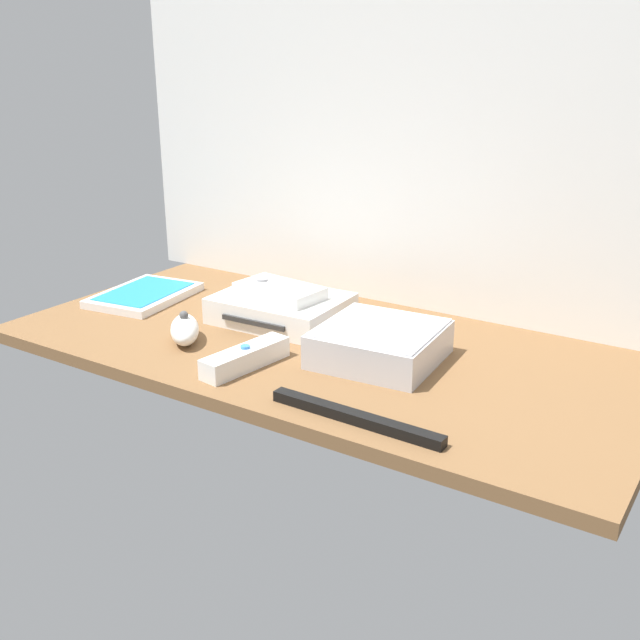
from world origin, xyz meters
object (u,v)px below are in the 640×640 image
(remote_wand, at_px, (246,358))
(remote_classic_pad, at_px, (280,291))
(remote_nunchuk, at_px, (185,329))
(game_console, at_px, (281,308))
(game_case, at_px, (144,295))
(mini_computer, at_px, (380,343))
(sensor_bar, at_px, (355,417))

(remote_wand, xyz_separation_m, remote_classic_pad, (-0.07, 0.19, 0.04))
(remote_classic_pad, bearing_deg, remote_nunchuk, -107.94)
(game_console, distance_m, game_case, 0.28)
(game_console, bearing_deg, remote_classic_pad, -94.04)
(game_case, xyz_separation_m, remote_wand, (0.36, -0.15, 0.01))
(mini_computer, xyz_separation_m, sensor_bar, (0.07, -0.19, -0.02))
(mini_computer, bearing_deg, remote_nunchuk, -161.19)
(game_console, xyz_separation_m, sensor_bar, (0.29, -0.25, -0.01))
(remote_nunchuk, bearing_deg, game_console, 24.50)
(remote_wand, xyz_separation_m, sensor_bar, (0.22, -0.06, -0.01))
(game_console, bearing_deg, remote_wand, -71.22)
(remote_nunchuk, bearing_deg, sensor_bar, -56.02)
(mini_computer, xyz_separation_m, game_case, (-0.50, 0.02, -0.02))
(remote_nunchuk, relative_size, sensor_bar, 0.43)
(game_console, distance_m, sensor_bar, 0.39)
(remote_classic_pad, bearing_deg, mini_computer, -8.56)
(game_case, xyz_separation_m, remote_classic_pad, (0.28, 0.04, 0.05))
(game_case, bearing_deg, remote_nunchuk, -37.33)
(remote_classic_pad, height_order, sensor_bar, remote_classic_pad)
(game_console, xyz_separation_m, remote_classic_pad, (-0.00, -0.00, 0.03))
(remote_wand, bearing_deg, mini_computer, 48.72)
(mini_computer, bearing_deg, remote_wand, -139.09)
(game_console, distance_m, remote_wand, 0.20)
(game_case, bearing_deg, game_console, 0.59)
(remote_wand, bearing_deg, game_console, 118.88)
(mini_computer, relative_size, remote_wand, 1.21)
(sensor_bar, bearing_deg, game_console, 140.45)
(game_case, relative_size, sensor_bar, 0.86)
(remote_wand, distance_m, remote_nunchuk, 0.15)
(game_case, height_order, remote_wand, remote_wand)
(remote_classic_pad, bearing_deg, game_case, -166.45)
(mini_computer, bearing_deg, remote_classic_pad, 165.38)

